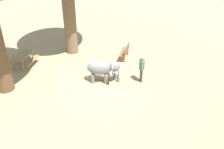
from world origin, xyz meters
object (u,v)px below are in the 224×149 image
(person_handler, at_px, (142,67))
(elephant, at_px, (103,69))
(picnic_table_near, at_px, (23,57))
(wooden_bench, at_px, (125,52))
(feed_bucket, at_px, (116,75))

(person_handler, bearing_deg, elephant, 0.23)
(picnic_table_near, bearing_deg, wooden_bench, 112.84)
(person_handler, height_order, feed_bucket, person_handler)
(wooden_bench, bearing_deg, picnic_table_near, 113.68)
(person_handler, height_order, wooden_bench, person_handler)
(wooden_bench, xyz_separation_m, picnic_table_near, (4.34, -4.89, 0.12))
(person_handler, bearing_deg, picnic_table_near, -13.60)
(person_handler, relative_size, feed_bucket, 4.50)
(elephant, xyz_separation_m, wooden_bench, (-3.08, -0.36, -0.37))
(wooden_bench, relative_size, feed_bucket, 4.04)
(person_handler, bearing_deg, wooden_bench, -73.36)
(elephant, xyz_separation_m, feed_bucket, (-0.74, 0.45, -0.68))
(wooden_bench, bearing_deg, feed_bucket, -178.88)
(elephant, bearing_deg, picnic_table_near, 163.33)
(elephant, bearing_deg, person_handler, 2.74)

